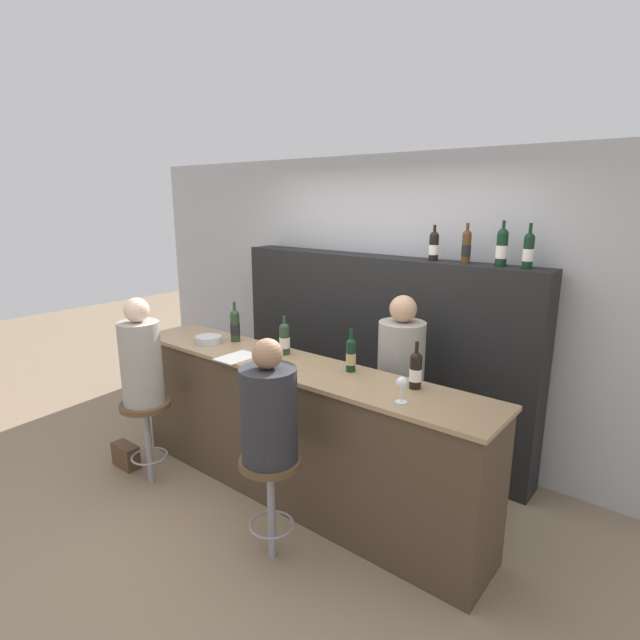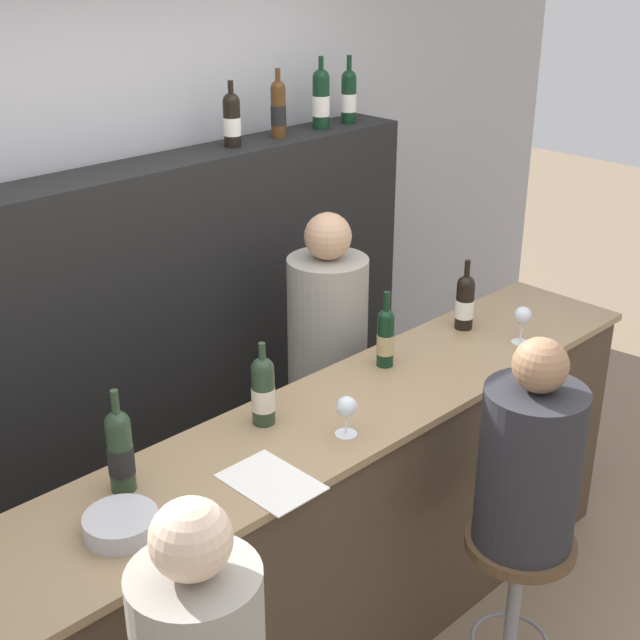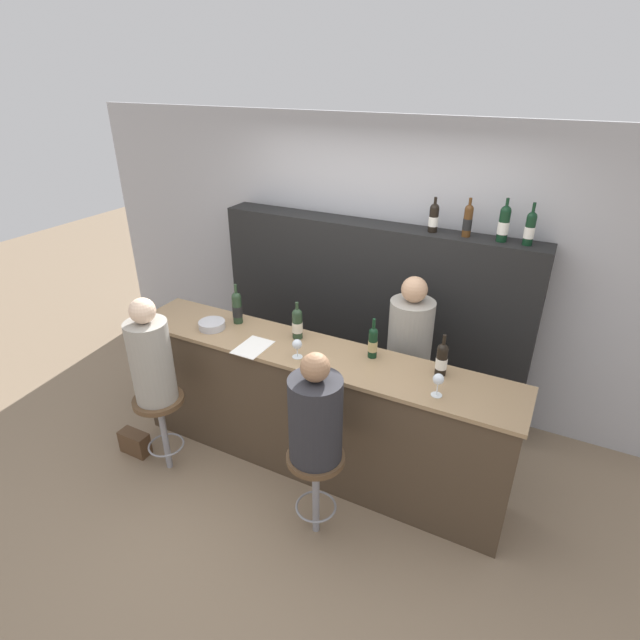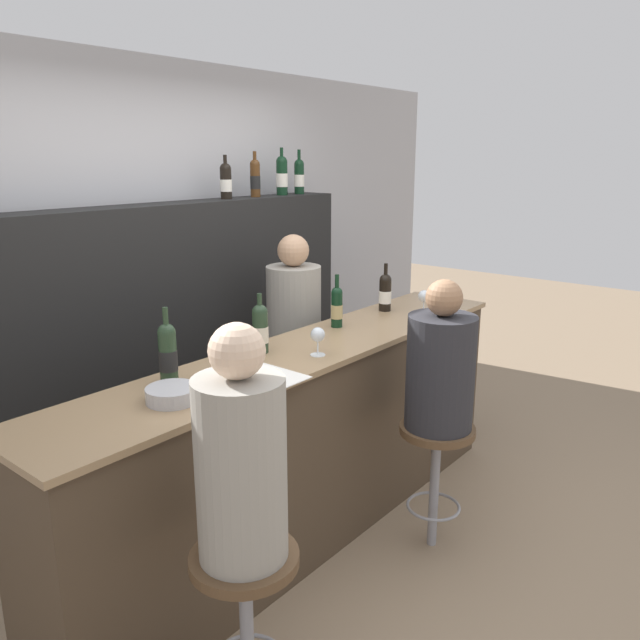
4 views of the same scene
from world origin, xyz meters
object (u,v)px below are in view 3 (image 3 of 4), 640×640
object	(u,v)px
guest_seated_right	(315,415)
guest_seated_left	(151,357)
wine_glass_0	(297,345)
bartender	(407,373)
metal_bowl	(212,325)
wine_bottle_backbar_1	(468,220)
wine_bottle_backbar_3	(530,228)
handbag	(135,443)
wine_bottle_backbar_0	(434,218)
wine_glass_1	(438,380)
bar_stool_right	(316,472)
wine_bottle_counter_1	(297,323)
bar_stool_left	(161,413)
wine_bottle_counter_0	(237,307)
wine_bottle_counter_3	(442,359)
wine_bottle_backbar_2	(504,223)
wine_bottle_counter_2	(373,342)

from	to	relation	value
guest_seated_right	guest_seated_left	bearing A→B (deg)	180.00
wine_glass_0	bartender	size ratio (longest dim) A/B	0.09
metal_bowl	wine_bottle_backbar_1	bearing A→B (deg)	35.16
wine_bottle_backbar_3	handbag	world-z (taller)	wine_bottle_backbar_3
guest_seated_right	wine_bottle_backbar_0	bearing A→B (deg)	84.35
guest_seated_right	handbag	distance (m)	1.95
wine_glass_0	bartender	world-z (taller)	bartender
wine_bottle_backbar_0	wine_bottle_backbar_3	bearing A→B (deg)	0.00
wine_glass_1	bar_stool_right	bearing A→B (deg)	-143.28
wine_glass_1	bartender	world-z (taller)	bartender
wine_bottle_counter_1	wine_glass_1	size ratio (longest dim) A/B	1.90
wine_bottle_backbar_1	guest_seated_right	size ratio (longest dim) A/B	0.40
wine_bottle_backbar_1	guest_seated_right	xyz separation A→B (m)	(-0.44, -1.70, -0.87)
guest_seated_left	bar_stool_right	size ratio (longest dim) A/B	1.21
wine_glass_0	bar_stool_left	distance (m)	1.24
wine_bottle_backbar_1	guest_seated_left	world-z (taller)	wine_bottle_backbar_1
wine_bottle_backbar_1	handbag	size ratio (longest dim) A/B	1.17
wine_bottle_counter_0	wine_bottle_counter_1	distance (m)	0.56
wine_glass_1	guest_seated_right	bearing A→B (deg)	-143.28
wine_bottle_counter_0	handbag	xyz separation A→B (m)	(-0.64, -0.72, -1.10)
wine_bottle_counter_3	guest_seated_right	world-z (taller)	guest_seated_right
bar_stool_right	guest_seated_right	bearing A→B (deg)	116.57
metal_bowl	guest_seated_right	world-z (taller)	guest_seated_right
wine_bottle_counter_3	wine_bottle_backbar_2	bearing A→B (deg)	82.65
bar_stool_right	wine_bottle_counter_2	bearing A→B (deg)	83.52
wine_bottle_counter_3	wine_bottle_backbar_0	xyz separation A→B (m)	(-0.41, 0.99, 0.67)
wine_bottle_backbar_3	bar_stool_right	world-z (taller)	wine_bottle_backbar_3
wine_bottle_counter_1	wine_glass_0	size ratio (longest dim) A/B	2.11
wine_glass_1	handbag	bearing A→B (deg)	-168.82
wine_glass_1	bar_stool_left	size ratio (longest dim) A/B	0.23
wine_bottle_counter_0	wine_glass_1	xyz separation A→B (m)	(1.72, -0.25, -0.02)
bar_stool_right	guest_seated_right	world-z (taller)	guest_seated_right
metal_bowl	guest_seated_right	distance (m)	1.34
wine_bottle_backbar_2	bartender	distance (m)	1.38
wine_bottle_backbar_3	bar_stool_left	distance (m)	3.12
wine_bottle_backbar_3	guest_seated_right	xyz separation A→B (m)	(-0.89, -1.70, -0.87)
wine_bottle_backbar_0	guest_seated_right	bearing A→B (deg)	-95.65
wine_bottle_backbar_2	guest_seated_right	world-z (taller)	wine_bottle_backbar_2
wine_bottle_backbar_3	wine_bottle_counter_3	bearing A→B (deg)	-107.67
wine_bottle_backbar_1	wine_bottle_counter_1	bearing A→B (deg)	-134.61
wine_bottle_counter_2	wine_bottle_backbar_2	world-z (taller)	wine_bottle_backbar_2
bar_stool_left	wine_bottle_counter_3	bearing A→B (deg)	20.33
wine_bottle_counter_0	wine_bottle_counter_2	xyz separation A→B (m)	(1.18, 0.00, -0.01)
guest_seated_left	bartender	bearing A→B (deg)	36.52
wine_bottle_counter_3	wine_bottle_counter_0	bearing A→B (deg)	180.00
wine_bottle_counter_1	guest_seated_left	size ratio (longest dim) A/B	0.36
wine_bottle_backbar_1	wine_glass_1	world-z (taller)	wine_bottle_backbar_1
wine_bottle_backbar_3	bar_stool_right	xyz separation A→B (m)	(-0.89, -1.70, -1.33)
wine_glass_1	wine_bottle_backbar_1	bearing A→B (deg)	98.59
wine_bottle_counter_3	guest_seated_left	world-z (taller)	guest_seated_left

